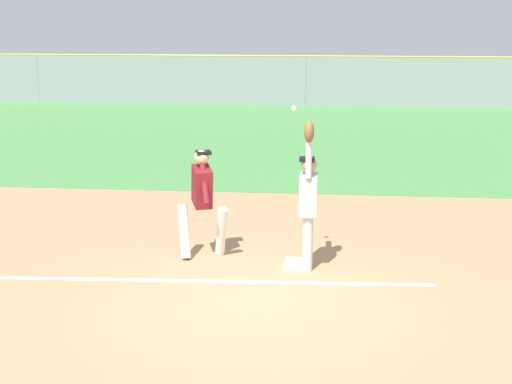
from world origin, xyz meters
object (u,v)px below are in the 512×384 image
(fielder, at_px, (308,197))
(parked_car_tan, at_px, (479,82))
(runner, at_px, (202,196))
(parked_car_silver, at_px, (101,79))
(first_base, at_px, (297,264))
(parked_car_green, at_px, (230,81))
(baseball, at_px, (294,109))
(parked_car_red, at_px, (357,83))

(fielder, height_order, parked_car_tan, fielder)
(runner, bearing_deg, parked_car_silver, 90.95)
(first_base, xyz_separation_m, parked_car_green, (-4.01, 22.74, 0.63))
(parked_car_silver, height_order, parked_car_tan, same)
(fielder, bearing_deg, parked_car_green, -79.55)
(baseball, height_order, parked_car_tan, baseball)
(fielder, xyz_separation_m, parked_car_red, (1.49, 22.40, -0.45))
(parked_car_red, xyz_separation_m, parked_car_tan, (5.39, 0.70, 0.00))
(parked_car_silver, height_order, parked_car_red, same)
(runner, relative_size, parked_car_tan, 0.38)
(baseball, distance_m, parked_car_silver, 24.86)
(runner, bearing_deg, fielder, -32.62)
(fielder, bearing_deg, runner, -12.73)
(first_base, relative_size, parked_car_green, 0.08)
(baseball, distance_m, parked_car_green, 22.98)
(first_base, xyz_separation_m, runner, (-1.50, 0.29, 0.96))
(runner, bearing_deg, first_base, -30.68)
(baseball, bearing_deg, parked_car_red, 85.53)
(first_base, height_order, fielder, fielder)
(parked_car_tan, bearing_deg, baseball, -112.96)
(parked_car_silver, xyz_separation_m, parked_car_green, (6.04, -0.14, 0.00))
(parked_car_green, height_order, parked_car_red, same)
(first_base, distance_m, parked_car_green, 23.10)
(parked_car_green, xyz_separation_m, parked_car_red, (5.65, -0.43, 0.00))
(runner, relative_size, parked_car_red, 0.38)
(parked_car_tan, bearing_deg, parked_car_red, -178.24)
(runner, bearing_deg, baseball, -24.88)
(parked_car_silver, xyz_separation_m, parked_car_tan, (17.08, 0.13, 0.00))
(parked_car_silver, bearing_deg, runner, -73.09)
(parked_car_silver, distance_m, parked_car_green, 6.04)
(runner, height_order, parked_car_silver, runner)
(first_base, relative_size, baseball, 5.14)
(first_base, height_order, runner, runner)
(first_base, bearing_deg, fielder, -30.02)
(runner, relative_size, parked_car_green, 0.37)
(runner, distance_m, parked_car_silver, 24.16)
(parked_car_tan, bearing_deg, runner, -116.24)
(first_base, relative_size, runner, 0.22)
(baseball, bearing_deg, first_base, -61.62)
(first_base, distance_m, runner, 1.80)
(runner, relative_size, parked_car_silver, 0.38)
(parked_car_silver, bearing_deg, parked_car_green, -5.11)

